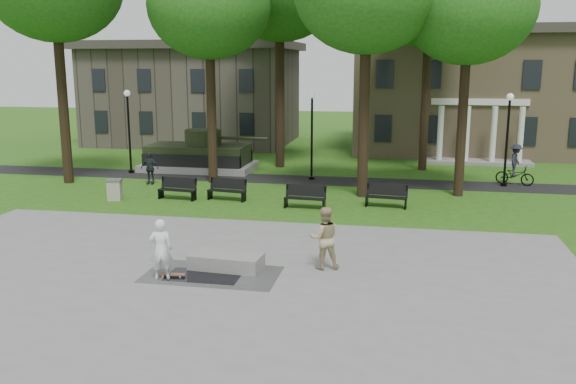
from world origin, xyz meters
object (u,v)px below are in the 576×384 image
at_px(cyclist, 515,168).
at_px(trash_bin, 115,189).
at_px(concrete_block, 226,261).
at_px(friend_watching, 324,238).
at_px(park_bench_0, 178,188).
at_px(skateboarder, 161,249).

distance_m(cyclist, trash_bin, 20.12).
xyz_separation_m(cyclist, trash_bin, (-18.77, -7.21, -0.39)).
bearing_deg(cyclist, trash_bin, 131.75).
bearing_deg(concrete_block, friend_watching, 11.10).
relative_size(cyclist, park_bench_0, 1.16).
distance_m(concrete_block, friend_watching, 3.09).
relative_size(cyclist, trash_bin, 2.22).
bearing_deg(trash_bin, skateboarder, -57.11).
bearing_deg(park_bench_0, skateboarder, -64.37).
bearing_deg(cyclist, skateboarder, 164.10).
height_order(skateboarder, cyclist, cyclist).
xyz_separation_m(friend_watching, cyclist, (8.01, 15.01, -0.12)).
bearing_deg(skateboarder, park_bench_0, -91.35).
distance_m(friend_watching, cyclist, 17.02).
height_order(skateboarder, park_bench_0, skateboarder).
bearing_deg(park_bench_0, cyclist, 29.56).
height_order(friend_watching, trash_bin, friend_watching).
height_order(friend_watching, park_bench_0, friend_watching).
bearing_deg(cyclist, concrete_block, 165.64).
relative_size(skateboarder, cyclist, 0.85).
distance_m(skateboarder, park_bench_0, 10.88).
relative_size(concrete_block, park_bench_0, 1.19).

